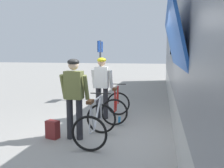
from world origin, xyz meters
name	(u,v)px	position (x,y,z in m)	size (l,w,h in m)	color
ground_plane	(110,137)	(0.00, 0.00, 0.00)	(80.00, 80.00, 0.00)	gray
cyclist_near_in_white	(102,82)	(-0.56, 1.41, 1.05)	(0.62, 0.32, 1.76)	#232328
cyclist_far_in_olive	(74,92)	(-0.72, -0.27, 1.05)	(0.61, 0.31, 1.76)	#232328
bicycle_near_red	(116,106)	(-0.12, 1.34, 0.40)	(0.80, 1.13, 0.99)	black
bicycle_far_silver	(96,123)	(-0.23, -0.33, 0.40)	(0.75, 1.10, 0.99)	black
backpack_on_platform	(53,129)	(-1.22, -0.34, 0.20)	(0.28, 0.18, 0.40)	maroon
water_bottle_near_the_bikes	(119,120)	(0.03, 1.03, 0.09)	(0.07, 0.07, 0.19)	#338CCC
platform_sign_post	(100,60)	(-1.33, 4.09, 1.62)	(0.08, 0.70, 2.40)	#595B60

